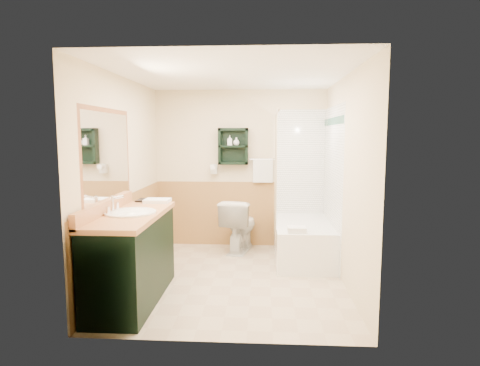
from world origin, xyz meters
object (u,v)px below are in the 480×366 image
(bathtub, at_px, (304,240))
(soap_bottle_a, at_px, (230,143))
(vanity, at_px, (132,257))
(toilet, at_px, (239,225))
(hair_dryer, at_px, (214,169))
(vanity_book, at_px, (137,192))
(soap_bottle_b, at_px, (236,142))
(wall_shelf, at_px, (233,146))

(bathtub, height_order, soap_bottle_a, soap_bottle_a)
(vanity, height_order, toilet, vanity)
(vanity, bearing_deg, toilet, 61.77)
(toilet, bearing_deg, soap_bottle_a, -42.34)
(hair_dryer, distance_m, vanity_book, 1.58)
(soap_bottle_a, xyz_separation_m, soap_bottle_b, (0.10, 0.00, 0.01))
(vanity, distance_m, bathtub, 2.47)
(wall_shelf, relative_size, vanity, 0.38)
(wall_shelf, xyz_separation_m, soap_bottle_a, (-0.05, -0.01, 0.05))
(wall_shelf, bearing_deg, soap_bottle_a, -174.45)
(hair_dryer, distance_m, vanity, 2.33)
(wall_shelf, xyz_separation_m, bathtub, (1.03, -0.56, -1.29))
(toilet, relative_size, soap_bottle_a, 5.11)
(vanity_book, relative_size, soap_bottle_a, 1.43)
(wall_shelf, bearing_deg, vanity, -113.06)
(vanity_book, bearing_deg, soap_bottle_a, 54.82)
(wall_shelf, xyz_separation_m, toilet, (0.11, -0.23, -1.17))
(vanity, xyz_separation_m, vanity_book, (-0.17, 0.75, 0.57))
(wall_shelf, relative_size, bathtub, 0.37)
(hair_dryer, distance_m, soap_bottle_a, 0.47)
(hair_dryer, relative_size, bathtub, 0.16)
(soap_bottle_b, bearing_deg, wall_shelf, 174.07)
(wall_shelf, height_order, vanity, wall_shelf)
(soap_bottle_a, bearing_deg, bathtub, -27.20)
(vanity, distance_m, soap_bottle_b, 2.57)
(hair_dryer, bearing_deg, soap_bottle_b, -4.93)
(wall_shelf, xyz_separation_m, vanity, (-0.89, -2.10, -1.09))
(toilet, height_order, vanity_book, vanity_book)
(soap_bottle_b, bearing_deg, toilet, -75.08)
(bathtub, height_order, vanity_book, vanity_book)
(bathtub, height_order, soap_bottle_b, soap_bottle_b)
(wall_shelf, bearing_deg, hair_dryer, 175.24)
(wall_shelf, distance_m, toilet, 1.19)
(hair_dryer, relative_size, vanity_book, 1.09)
(wall_shelf, relative_size, toilet, 0.70)
(wall_shelf, bearing_deg, toilet, -64.93)
(wall_shelf, xyz_separation_m, soap_bottle_b, (0.05, -0.01, 0.06))
(hair_dryer, height_order, vanity_book, hair_dryer)
(hair_dryer, height_order, toilet, hair_dryer)
(bathtub, xyz_separation_m, vanity_book, (-2.08, -0.79, 0.77))
(wall_shelf, xyz_separation_m, hair_dryer, (-0.30, 0.02, -0.35))
(hair_dryer, bearing_deg, toilet, -32.21)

